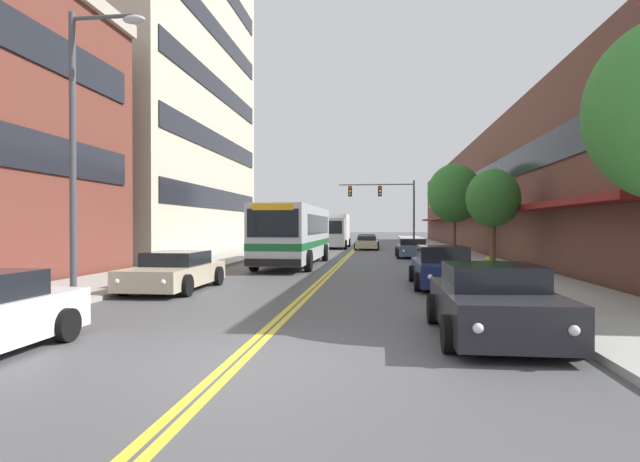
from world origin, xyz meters
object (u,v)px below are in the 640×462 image
Objects in this scene: car_champagne_parked_left_near at (175,272)px; car_red_moving_second at (367,241)px; city_bus at (295,232)px; box_truck at (334,230)px; car_slate_blue_parked_right_mid at (412,248)px; car_charcoal_parked_right_foreground at (493,303)px; fire_hydrant at (488,269)px; car_beige_moving_lead at (367,243)px; car_navy_parked_right_far at (443,268)px; street_lamp_left_near at (83,133)px; traffic_signal_mast at (387,200)px; street_tree_right_mid at (493,198)px; street_tree_right_far at (454,193)px.

car_champagne_parked_left_near reaches higher than car_red_moving_second.
box_truck is at bearing 89.48° from city_bus.
box_truck is (-6.43, 12.85, 1.06)m from car_slate_blue_parked_right_mid.
car_charcoal_parked_right_foreground reaches higher than fire_hydrant.
car_champagne_parked_left_near is 28.98m from car_beige_moving_lead.
car_charcoal_parked_right_foreground is 0.88× the size of car_red_moving_second.
street_lamp_left_near is (-9.37, -6.11, 3.71)m from car_navy_parked_right_far.
traffic_signal_mast is at bearing 76.88° from street_lamp_left_near.
street_lamp_left_near is at bearing -112.91° from car_slate_blue_parked_right_mid.
street_tree_right_mid is at bearing -72.68° from car_slate_blue_parked_right_mid.
street_lamp_left_near reaches higher than car_navy_parked_right_far.
street_lamp_left_near is at bearing -98.25° from car_champagne_parked_left_near.
car_navy_parked_right_far is 7.47m from street_tree_right_mid.
car_charcoal_parked_right_foreground is 0.89× the size of car_navy_parked_right_far.
car_navy_parked_right_far is at bearing -77.42° from box_truck.
car_slate_blue_parked_right_mid is 1.01× the size of car_navy_parked_right_far.
street_tree_right_far reaches higher than car_beige_moving_lead.
street_tree_right_mid is (11.81, 8.29, 2.76)m from car_champagne_parked_left_near.
street_tree_right_mid is (6.49, -27.35, 2.77)m from car_red_moving_second.
traffic_signal_mast is 1.49× the size of street_tree_right_mid.
fire_hydrant is (8.24, -8.17, -1.18)m from city_bus.
traffic_signal_mast is (5.12, 18.90, 2.68)m from city_bus.
street_lamp_left_near reaches higher than car_champagne_parked_left_near.
car_slate_blue_parked_right_mid is 24.33m from street_lamp_left_near.
car_champagne_parked_left_near is 1.00× the size of car_slate_blue_parked_right_mid.
car_navy_parked_right_far is 0.65× the size of box_truck.
street_lamp_left_near reaches higher than traffic_signal_mast.
car_beige_moving_lead is 0.69× the size of traffic_signal_mast.
traffic_signal_mast is at bearing 96.57° from fire_hydrant.
car_champagne_parked_left_near reaches higher than fire_hydrant.
street_tree_right_far is at bearing 80.43° from car_navy_parked_right_far.
street_tree_right_far is (-0.31, 9.86, 0.87)m from street_tree_right_mid.
car_red_moving_second is (-0.17, 7.19, 0.00)m from car_beige_moving_lead.
car_champagne_parked_left_near is 0.70× the size of traffic_signal_mast.
street_tree_right_far is (4.23, -11.48, -0.19)m from traffic_signal_mast.
street_lamp_left_near is (-2.74, -14.81, 2.61)m from city_bus.
car_navy_parked_right_far is at bearing -82.92° from car_beige_moving_lead.
city_bus reaches higher than car_champagne_parked_left_near.
car_beige_moving_lead is 4.39m from traffic_signal_mast.
street_tree_right_far is at bearing 57.64° from car_champagne_parked_left_near.
car_navy_parked_right_far is at bearing 33.12° from street_lamp_left_near.
car_charcoal_parked_right_foreground is 14.78m from street_tree_right_mid.
car_champagne_parked_left_near is at bearing -103.78° from traffic_signal_mast.
car_beige_moving_lead is 0.78× the size of street_tree_right_far.
car_red_moving_second is 0.66× the size of box_truck.
car_beige_moving_lead is 26.36m from fire_hydrant.
traffic_signal_mast is at bearing 102.02° from street_tree_right_mid.
car_charcoal_parked_right_foreground is at bearing -80.13° from box_truck.
car_charcoal_parked_right_foreground is 41.69m from car_red_moving_second.
car_charcoal_parked_right_foreground is 10.20m from street_lamp_left_near.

